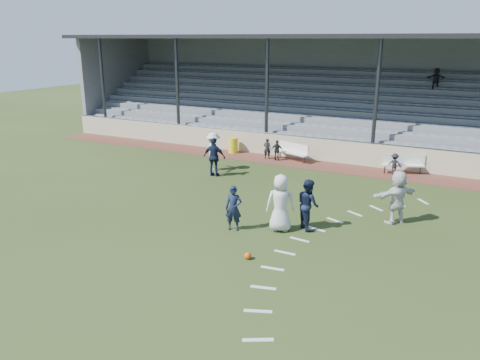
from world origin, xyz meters
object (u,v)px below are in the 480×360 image
object	(u,v)px
player_white_lead	(280,203)
player_navy_lead	(234,208)
football	(248,256)
bench_left	(293,150)
bench_right	(404,162)
trash_bin	(233,145)

from	to	relation	value
player_white_lead	player_navy_lead	bearing A→B (deg)	1.11
football	player_white_lead	xyz separation A→B (m)	(0.01, 2.51, 0.90)
bench_left	football	size ratio (longest dim) A/B	9.21
bench_left	player_navy_lead	xyz separation A→B (m)	(1.63, -9.98, 0.21)
bench_right	trash_bin	bearing A→B (deg)	158.32
trash_bin	player_white_lead	world-z (taller)	player_white_lead
bench_left	trash_bin	xyz separation A→B (m)	(-3.71, 0.09, -0.12)
trash_bin	player_navy_lead	xyz separation A→B (m)	(5.34, -10.06, 0.33)
bench_left	bench_right	size ratio (longest dim) A/B	1.01
bench_left	player_navy_lead	bearing A→B (deg)	-61.12
bench_right	player_white_lead	world-z (taller)	player_white_lead
football	player_navy_lead	xyz separation A→B (m)	(-1.44, 1.82, 0.68)
bench_left	bench_right	bearing A→B (deg)	20.38
player_navy_lead	trash_bin	bearing A→B (deg)	100.94
bench_left	trash_bin	distance (m)	3.71
bench_left	football	distance (m)	12.19
football	trash_bin	bearing A→B (deg)	119.71
football	player_navy_lead	distance (m)	2.42
football	player_navy_lead	bearing A→B (deg)	128.42
trash_bin	football	bearing A→B (deg)	-60.29
bench_left	bench_right	distance (m)	5.75
bench_right	football	world-z (taller)	bench_right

